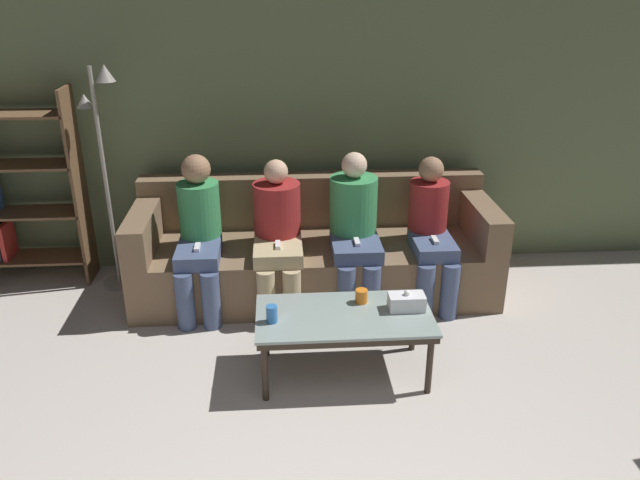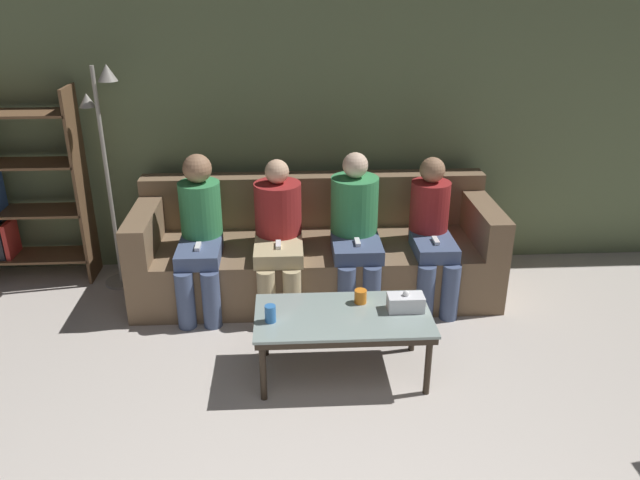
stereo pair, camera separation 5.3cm
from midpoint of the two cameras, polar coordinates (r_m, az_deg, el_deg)
wall_back at (r=5.08m, az=-0.43°, el=11.71°), size 12.00×0.06×2.60m
couch at (r=4.88m, az=-0.09°, el=-1.11°), size 2.73×0.93×0.84m
coffee_table at (r=3.82m, az=2.52°, el=-7.35°), size 1.07×0.57×0.43m
cup_near_left at (r=3.91m, az=4.12°, el=-5.17°), size 0.08×0.08×0.09m
cup_near_right at (r=3.70m, az=-4.15°, el=-6.74°), size 0.07×0.07×0.11m
tissue_box at (r=3.85m, az=8.23°, el=-5.68°), size 0.22×0.12×0.13m
bookshelf at (r=5.43m, az=-26.14°, el=3.90°), size 0.90×0.32×1.55m
standing_lamp at (r=4.94m, az=-18.60°, el=7.31°), size 0.31×0.26×1.73m
seated_person_left_end at (r=4.59m, az=-10.60°, el=0.88°), size 0.31×0.66×1.14m
seated_person_mid_left at (r=4.56m, az=-3.50°, el=0.90°), size 0.35×0.68×1.09m
seated_person_mid_right at (r=4.60m, az=3.58°, el=1.37°), size 0.35×0.66×1.13m
seated_person_right_end at (r=4.68m, az=10.52°, el=0.95°), size 0.31×0.64×1.09m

